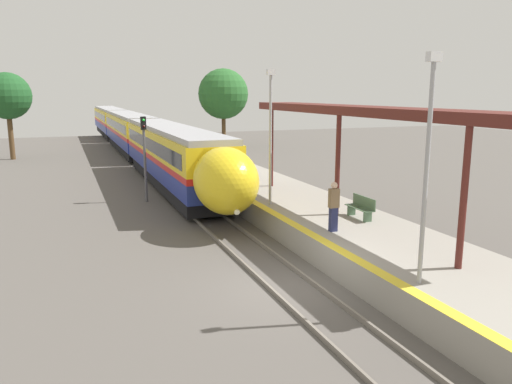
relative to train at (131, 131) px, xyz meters
The scene contains 13 objects.
ground_plane 36.59m from the train, 90.00° to the right, with size 120.00×120.00×0.00m, color #56514C.
rail_left 36.59m from the train, 91.13° to the right, with size 0.08×90.00×0.15m, color slate.
rail_right 36.59m from the train, 88.87° to the right, with size 0.08×90.00×0.15m, color slate.
train is the anchor object (origin of this frame).
platform_right 36.77m from the train, 83.95° to the right, with size 4.64×64.00×0.99m.
platform_bench 33.46m from the train, 81.99° to the right, with size 0.44×1.56×0.89m.
person_waiting 34.48m from the train, 85.56° to the right, with size 0.36×0.24×1.82m.
railway_signal 22.46m from the train, 95.56° to the right, with size 0.28×0.28×4.67m.
lamppost_near 39.74m from the train, 86.74° to the right, with size 0.36×0.20×5.93m.
lamppost_mid 29.60m from the train, 85.62° to the right, with size 0.36×0.20×5.93m.
station_canopy 32.65m from the train, 81.81° to the right, with size 2.02×16.79×4.43m.
background_tree_left 11.09m from the train, behind, with size 4.11×4.11×7.69m.
background_tree_right 11.34m from the train, 16.09° to the left, with size 5.43×5.43×8.49m.
Camera 1 is at (-6.29, -13.16, 5.94)m, focal length 35.00 mm.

